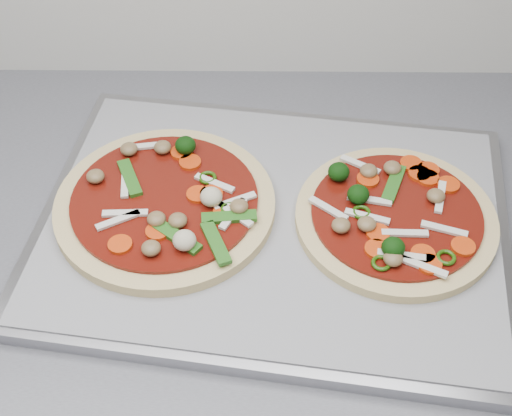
{
  "coord_description": "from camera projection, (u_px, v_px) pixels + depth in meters",
  "views": [
    {
      "loc": [
        0.5,
        0.79,
        1.49
      ],
      "look_at": [
        0.5,
        1.31,
        0.93
      ],
      "focal_mm": 50.0,
      "sensor_mm": 36.0,
      "label": 1
    }
  ],
  "objects": [
    {
      "name": "baking_tray",
      "position": [
        273.0,
        225.0,
        0.78
      ],
      "size": [
        0.55,
        0.44,
        0.02
      ],
      "primitive_type": "cube",
      "rotation": [
        0.0,
        0.0,
        -0.15
      ],
      "color": "#95959B",
      "rests_on": "countertop"
    },
    {
      "name": "parchment",
      "position": [
        273.0,
        219.0,
        0.77
      ],
      "size": [
        0.53,
        0.41,
        0.0
      ],
      "primitive_type": "cube",
      "rotation": [
        0.0,
        0.0,
        -0.14
      ],
      "color": "gray",
      "rests_on": "baking_tray"
    },
    {
      "name": "pizza_right",
      "position": [
        395.0,
        216.0,
        0.76
      ],
      "size": [
        0.27,
        0.27,
        0.04
      ],
      "rotation": [
        0.0,
        0.0,
        -0.33
      ],
      "color": "#EDD189",
      "rests_on": "parchment"
    },
    {
      "name": "pizza_left",
      "position": [
        167.0,
        203.0,
        0.77
      ],
      "size": [
        0.25,
        0.25,
        0.04
      ],
      "rotation": [
        0.0,
        0.0,
        -0.06
      ],
      "color": "#EDD189",
      "rests_on": "parchment"
    }
  ]
}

